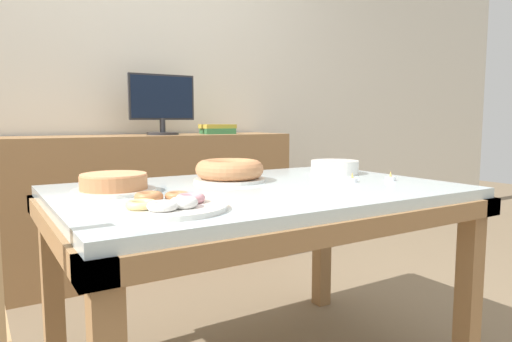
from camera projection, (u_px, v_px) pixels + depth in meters
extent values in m
cube|color=silver|center=(122.00, 68.00, 3.01)|extent=(8.00, 0.10, 2.60)
cube|color=silver|center=(259.00, 192.00, 1.63)|extent=(1.38, 0.92, 0.04)
cube|color=olive|center=(342.00, 229.00, 1.27)|extent=(1.41, 0.08, 0.06)
cube|color=olive|center=(207.00, 189.00, 2.01)|extent=(1.41, 0.08, 0.06)
cube|color=olive|center=(60.00, 228.00, 1.29)|extent=(0.08, 0.95, 0.06)
cube|color=olive|center=(389.00, 190.00, 1.99)|extent=(0.08, 0.95, 0.06)
cube|color=olive|center=(469.00, 293.00, 1.66)|extent=(0.07, 0.07, 0.66)
cube|color=olive|center=(53.00, 291.00, 1.69)|extent=(0.07, 0.07, 0.66)
cube|color=olive|center=(322.00, 242.00, 2.36)|extent=(0.07, 0.07, 0.66)
cube|color=olive|center=(140.00, 205.00, 2.85)|extent=(1.99, 0.44, 0.87)
cylinder|color=#262628|center=(163.00, 134.00, 2.89)|extent=(0.20, 0.20, 0.02)
cylinder|color=#262628|center=(163.00, 125.00, 2.88)|extent=(0.04, 0.04, 0.09)
cube|color=#262628|center=(162.00, 97.00, 2.86)|extent=(0.42, 0.02, 0.28)
cube|color=black|center=(163.00, 97.00, 2.85)|extent=(0.40, 0.00, 0.26)
cube|color=#2D6638|center=(218.00, 131.00, 3.09)|extent=(0.23, 0.20, 0.04)
cube|color=#B29933|center=(217.00, 126.00, 3.09)|extent=(0.23, 0.15, 0.03)
cylinder|color=silver|center=(114.00, 191.00, 1.50)|extent=(0.27, 0.27, 0.01)
cylinder|color=#BC7A4C|center=(114.00, 182.00, 1.49)|extent=(0.22, 0.22, 0.05)
cylinder|color=#EDA16C|center=(114.00, 174.00, 1.49)|extent=(0.21, 0.21, 0.01)
cylinder|color=silver|center=(230.00, 180.00, 1.77)|extent=(0.28, 0.28, 0.01)
torus|color=#BC7A4C|center=(230.00, 169.00, 1.77)|extent=(0.26, 0.26, 0.07)
cylinder|color=silver|center=(168.00, 207.00, 1.21)|extent=(0.32, 0.32, 0.01)
torus|color=pink|center=(190.00, 198.00, 1.24)|extent=(0.08, 0.08, 0.02)
torus|color=#B27042|center=(177.00, 196.00, 1.28)|extent=(0.07, 0.07, 0.02)
torus|color=#B27042|center=(149.00, 197.00, 1.26)|extent=(0.08, 0.08, 0.03)
torus|color=#EAD184|center=(142.00, 205.00, 1.15)|extent=(0.08, 0.08, 0.02)
torus|color=white|center=(163.00, 206.00, 1.13)|extent=(0.08, 0.08, 0.02)
torus|color=white|center=(184.00, 203.00, 1.17)|extent=(0.07, 0.07, 0.03)
cylinder|color=silver|center=(335.00, 173.00, 2.02)|extent=(0.21, 0.21, 0.01)
cylinder|color=silver|center=(335.00, 171.00, 2.02)|extent=(0.21, 0.21, 0.01)
cylinder|color=silver|center=(335.00, 168.00, 2.02)|extent=(0.21, 0.21, 0.01)
cylinder|color=silver|center=(335.00, 166.00, 2.02)|extent=(0.21, 0.21, 0.01)
cylinder|color=silver|center=(335.00, 164.00, 2.02)|extent=(0.21, 0.21, 0.01)
cylinder|color=silver|center=(335.00, 162.00, 2.01)|extent=(0.21, 0.21, 0.01)
cylinder|color=silver|center=(390.00, 179.00, 1.80)|extent=(0.04, 0.04, 0.02)
cylinder|color=white|center=(390.00, 177.00, 1.79)|extent=(0.03, 0.03, 0.00)
cone|color=#F9B74C|center=(391.00, 174.00, 1.79)|extent=(0.01, 0.01, 0.02)
cylinder|color=silver|center=(352.00, 180.00, 1.75)|extent=(0.04, 0.04, 0.02)
cylinder|color=white|center=(352.00, 178.00, 1.75)|extent=(0.03, 0.03, 0.00)
cone|color=#F9B74C|center=(352.00, 175.00, 1.75)|extent=(0.01, 0.01, 0.02)
cylinder|color=silver|center=(125.00, 181.00, 1.72)|extent=(0.04, 0.04, 0.02)
cylinder|color=white|center=(125.00, 180.00, 1.71)|extent=(0.03, 0.03, 0.00)
cone|color=#F9B74C|center=(125.00, 176.00, 1.71)|extent=(0.01, 0.01, 0.02)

